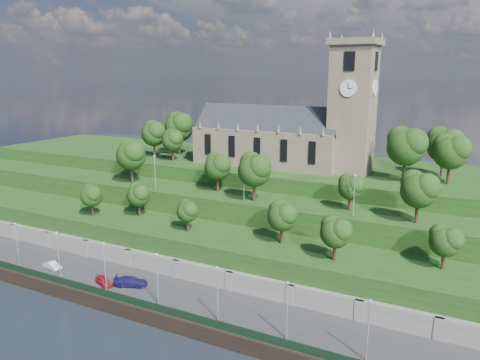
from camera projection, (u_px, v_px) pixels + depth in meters
The scene contains 17 objects.
ground at pixel (160, 328), 65.46m from camera, with size 320.00×320.00×0.00m, color black.
promenade at pixel (184, 303), 70.43m from camera, with size 160.00×12.00×2.00m, color #2D2D30.
quay_wall at pixel (159, 321), 65.17m from camera, with size 160.00×0.50×2.20m, color black.
fence at pixel (162, 309), 65.40m from camera, with size 160.00×0.10×1.20m, color black.
retaining_wall at pixel (204, 279), 75.26m from camera, with size 160.00×2.10×5.00m.
embankment_lower at pixel (223, 257), 80.14m from camera, with size 160.00×12.00×8.00m, color #1B3C14.
embankment_upper at pixel (251, 228), 89.21m from camera, with size 160.00×10.00×12.00m, color #1B3C14.
hilltop at pixel (291, 195), 107.04m from camera, with size 160.00×32.00×15.00m, color #1B3C14.
church at pixel (290, 132), 99.85m from camera, with size 38.60×12.35×27.60m.
trees_lower at pixel (240, 212), 76.86m from camera, with size 66.45×8.46×7.04m.
trees_upper at pixel (244, 168), 86.12m from camera, with size 63.72×8.60×9.27m.
trees_hilltop at pixel (298, 137), 98.19m from camera, with size 71.65×15.74×10.59m.
lamp_posts_promenade at pixel (157, 275), 67.06m from camera, with size 60.36×0.36×7.86m.
lamp_posts_upper at pixel (244, 179), 84.36m from camera, with size 40.36×0.36×6.96m.
car_left at pixel (104, 281), 74.04m from camera, with size 1.58×3.93×1.34m, color maroon.
car_middle at pixel (52, 265), 80.13m from camera, with size 1.35×3.86×1.27m, color silver.
car_right at pixel (131, 281), 73.64m from camera, with size 2.12×5.22×1.51m, color #1C1855.
Camera 1 is at (37.24, -47.33, 34.85)m, focal length 35.00 mm.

